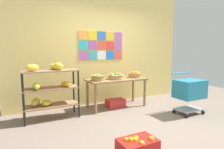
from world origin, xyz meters
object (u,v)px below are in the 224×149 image
at_px(fruit_basket_centre, 135,75).
at_px(fruit_basket_back_right, 98,78).
at_px(shopping_cart, 189,90).
at_px(fruit_basket_back_left, 116,76).
at_px(produce_crate_under_table, 115,103).
at_px(orange_crate_foreground, 137,145).
at_px(display_table, 117,83).
at_px(banana_shelf_unit, 49,87).

relative_size(fruit_basket_centre, fruit_basket_back_right, 1.04).
xyz_separation_m(fruit_basket_centre, fruit_basket_back_right, (-1.04, -0.05, -0.01)).
bearing_deg(shopping_cart, fruit_basket_back_left, 145.43).
relative_size(produce_crate_under_table, shopping_cart, 0.51).
bearing_deg(orange_crate_foreground, produce_crate_under_table, 69.68).
height_order(fruit_basket_centre, fruit_basket_back_right, fruit_basket_centre).
xyz_separation_m(orange_crate_foreground, shopping_cart, (1.89, 0.77, 0.42)).
xyz_separation_m(fruit_basket_back_left, fruit_basket_back_right, (-0.47, -0.02, 0.00)).
relative_size(display_table, fruit_basket_centre, 4.23).
distance_m(display_table, fruit_basket_back_left, 0.16).
bearing_deg(banana_shelf_unit, shopping_cart, -21.12).
relative_size(banana_shelf_unit, produce_crate_under_table, 2.54).
distance_m(produce_crate_under_table, orange_crate_foreground, 2.05).
relative_size(display_table, shopping_cart, 1.64).
xyz_separation_m(banana_shelf_unit, produce_crate_under_table, (1.55, 0.10, -0.54)).
height_order(fruit_basket_centre, shopping_cart, shopping_cart).
height_order(display_table, produce_crate_under_table, display_table).
bearing_deg(fruit_basket_centre, fruit_basket_back_right, -177.14).
xyz_separation_m(display_table, fruit_basket_back_right, (-0.51, -0.05, 0.16)).
distance_m(fruit_basket_back_left, produce_crate_under_table, 0.66).
bearing_deg(banana_shelf_unit, orange_crate_foreground, -65.29).
bearing_deg(fruit_basket_back_right, produce_crate_under_table, 5.33).
relative_size(display_table, fruit_basket_back_left, 3.62).
bearing_deg(display_table, banana_shelf_unit, -176.00).
height_order(fruit_basket_back_left, produce_crate_under_table, fruit_basket_back_left).
bearing_deg(shopping_cart, orange_crate_foreground, -148.66).
xyz_separation_m(display_table, orange_crate_foreground, (-0.75, -1.93, -0.50)).
height_order(banana_shelf_unit, orange_crate_foreground, banana_shelf_unit).
bearing_deg(fruit_basket_centre, display_table, -179.90).
xyz_separation_m(display_table, shopping_cart, (1.15, -1.17, -0.08)).
distance_m(orange_crate_foreground, shopping_cart, 2.08).
relative_size(fruit_basket_back_right, produce_crate_under_table, 0.73).
relative_size(fruit_basket_centre, orange_crate_foreground, 0.66).
height_order(display_table, fruit_basket_back_right, fruit_basket_back_right).
xyz_separation_m(fruit_basket_centre, orange_crate_foreground, (-1.28, -1.93, -0.67)).
xyz_separation_m(banana_shelf_unit, fruit_basket_centre, (2.12, 0.11, 0.12)).
bearing_deg(display_table, fruit_basket_back_left, -139.72).
distance_m(fruit_basket_centre, orange_crate_foreground, 2.41).
relative_size(banana_shelf_unit, orange_crate_foreground, 2.20).
height_order(display_table, fruit_basket_back_left, fruit_basket_back_left).
relative_size(fruit_basket_centre, fruit_basket_back_left, 0.86).
xyz_separation_m(display_table, produce_crate_under_table, (-0.03, -0.01, -0.50)).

